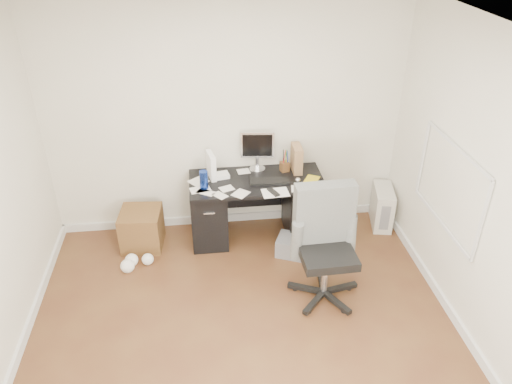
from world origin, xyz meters
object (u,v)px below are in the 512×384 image
at_px(wicker_basket, 142,229).
at_px(office_chair, 327,248).
at_px(keyboard, 270,181).
at_px(pc_tower, 382,207).
at_px(lcd_monitor, 257,151).
at_px(desk, 257,206).

bearing_deg(wicker_basket, office_chair, -30.34).
distance_m(keyboard, pc_tower, 1.50).
height_order(keyboard, pc_tower, keyboard).
bearing_deg(keyboard, lcd_monitor, 110.39).
relative_size(lcd_monitor, pc_tower, 0.99).
relative_size(desk, lcd_monitor, 3.11).
distance_m(lcd_monitor, keyboard, 0.40).
bearing_deg(desk, office_chair, -64.29).
bearing_deg(keyboard, wicker_basket, -178.37).
height_order(pc_tower, wicker_basket, pc_tower).
xyz_separation_m(keyboard, wicker_basket, (-1.46, 0.03, -0.54)).
bearing_deg(desk, pc_tower, 2.05).
xyz_separation_m(office_chair, wicker_basket, (-1.86, 1.09, -0.37)).
relative_size(pc_tower, wicker_basket, 1.09).
xyz_separation_m(desk, keyboard, (0.14, -0.06, 0.36)).
relative_size(desk, office_chair, 1.26).
distance_m(desk, office_chair, 1.27).
xyz_separation_m(lcd_monitor, office_chair, (0.50, -1.37, -0.40)).
relative_size(lcd_monitor, wicker_basket, 1.08).
height_order(office_chair, wicker_basket, office_chair).
height_order(lcd_monitor, wicker_basket, lcd_monitor).
bearing_deg(pc_tower, office_chair, -118.66).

